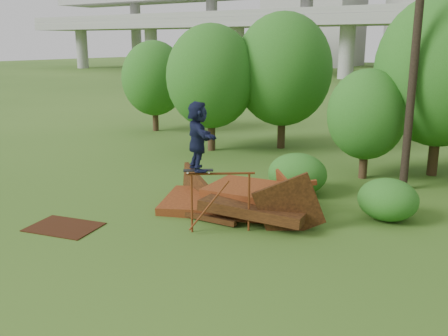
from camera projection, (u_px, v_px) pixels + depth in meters
The scene contains 14 objects.
ground at pixel (207, 250), 12.51m from camera, with size 240.00×240.00×0.00m, color #2D5116.
scrap_pile at pixel (237, 201), 15.17m from camera, with size 5.69×3.30×2.03m.
grind_rail at pixel (220, 191), 13.50m from camera, with size 1.53×1.17×1.68m.
skateboard at pixel (198, 170), 13.32m from camera, with size 0.77×0.65×0.08m.
skater at pixel (198, 136), 13.09m from camera, with size 1.70×0.54×1.84m, color #151A39.
flat_plate at pixel (64, 227), 14.05m from camera, with size 1.91×1.36×0.03m, color black.
tree_0 at pixel (211, 77), 23.24m from camera, with size 4.21×4.21×5.94m.
tree_1 at pixel (283, 70), 23.69m from camera, with size 4.66×4.66×6.49m.
tree_2 at pixel (367, 115), 18.58m from camera, with size 2.94×2.94×4.15m.
tree_3 at pixel (442, 71), 18.62m from camera, with size 4.97×4.97×6.90m.
tree_6 at pixel (154, 78), 28.63m from camera, with size 3.72×3.72×5.19m.
shrub_left at pixel (297, 174), 17.03m from camera, with size 2.04×1.88×1.41m, color #205015.
shrub_right at pixel (388, 200), 14.52m from camera, with size 1.75×1.61×1.24m, color #205015.
utility_pole at pixel (416, 40), 16.46m from camera, with size 1.40×0.28×10.16m.
Camera 1 is at (6.69, -9.51, 5.08)m, focal length 40.00 mm.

